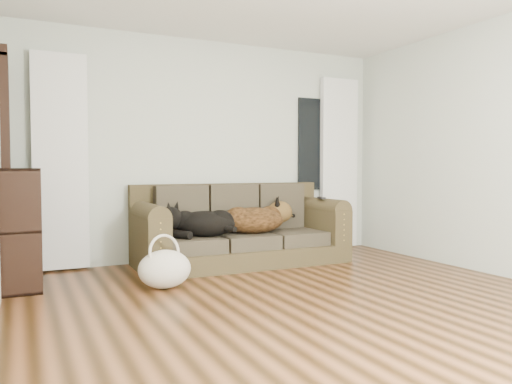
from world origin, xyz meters
name	(u,v)px	position (x,y,z in m)	size (l,w,h in m)	color
floor	(326,310)	(0.00, 0.00, 0.00)	(5.00, 5.00, 0.00)	black
wall_back	(211,150)	(0.00, 2.50, 1.30)	(4.50, 0.04, 2.60)	#B8BEB3
curtain_left	(60,162)	(-1.70, 2.42, 1.15)	(0.55, 0.08, 2.25)	white
curtain_right	(339,163)	(1.80, 2.42, 1.15)	(0.55, 0.08, 2.25)	white
window_pane	(315,144)	(1.45, 2.47, 1.40)	(0.50, 0.03, 1.20)	black
door_casing	(6,172)	(-2.20, 2.05, 1.05)	(0.07, 0.60, 2.10)	black
sofa	(242,224)	(0.18, 1.97, 0.45)	(2.36, 1.02, 0.96)	#3E3A1F
dog_black_lab	(201,224)	(-0.33, 1.93, 0.48)	(0.67, 0.47, 0.28)	black
dog_shepherd	(256,220)	(0.34, 1.94, 0.49)	(0.74, 0.52, 0.32)	black
tv_remote	(321,198)	(1.16, 1.86, 0.73)	(0.04, 0.16, 0.02)	black
tote_bag	(165,271)	(-0.93, 1.21, 0.16)	(0.48, 0.37, 0.35)	silver
bookshelf	(21,232)	(-2.09, 1.87, 0.50)	(0.33, 0.87, 1.08)	black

